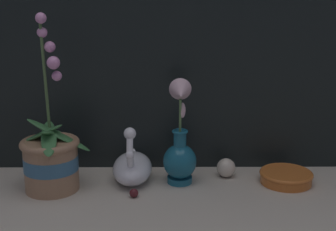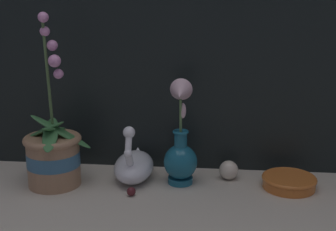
# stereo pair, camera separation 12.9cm
# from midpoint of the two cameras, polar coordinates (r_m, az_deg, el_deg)

# --- Properties ---
(ground_plane) EXTENTS (2.80, 2.80, 0.00)m
(ground_plane) POSITION_cam_midpoint_polar(r_m,az_deg,el_deg) (1.23, 2.74, -11.14)
(ground_plane) COLOR #BCB2A3
(orchid_potted_plant) EXTENTS (0.21, 0.22, 0.49)m
(orchid_potted_plant) POSITION_cam_midpoint_polar(r_m,az_deg,el_deg) (1.35, -11.18, -4.59)
(orchid_potted_plant) COLOR #9E7556
(orchid_potted_plant) RESTS_ON ground_plane
(swan_figurine) EXTENTS (0.11, 0.20, 0.18)m
(swan_figurine) POSITION_cam_midpoint_polar(r_m,az_deg,el_deg) (1.38, -1.49, -6.08)
(swan_figurine) COLOR white
(swan_figurine) RESTS_ON ground_plane
(blue_vase) EXTENTS (0.10, 0.11, 0.31)m
(blue_vase) POSITION_cam_midpoint_polar(r_m,az_deg,el_deg) (1.33, 4.31, -4.09)
(blue_vase) COLOR #195B75
(blue_vase) RESTS_ON ground_plane
(glass_sphere) EXTENTS (0.06, 0.06, 0.06)m
(glass_sphere) POSITION_cam_midpoint_polar(r_m,az_deg,el_deg) (1.41, 10.04, -6.61)
(glass_sphere) COLOR beige
(glass_sphere) RESTS_ON ground_plane
(amber_dish) EXTENTS (0.15, 0.15, 0.03)m
(amber_dish) POSITION_cam_midpoint_polar(r_m,az_deg,el_deg) (1.39, 17.16, -7.70)
(amber_dish) COLOR #C66628
(amber_dish) RESTS_ON ground_plane
(glass_bauble) EXTENTS (0.02, 0.02, 0.02)m
(glass_bauble) POSITION_cam_midpoint_polar(r_m,az_deg,el_deg) (1.29, -1.62, -9.31)
(glass_bauble) COLOR #4C191E
(glass_bauble) RESTS_ON ground_plane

